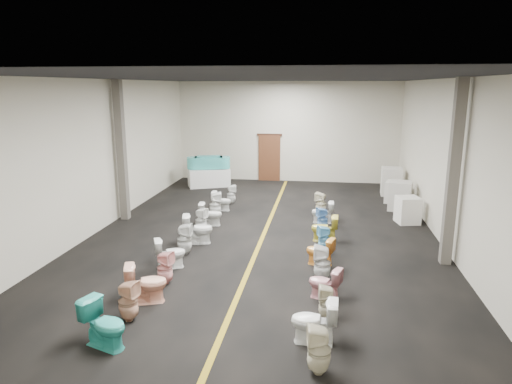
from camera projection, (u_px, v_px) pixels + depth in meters
The scene contains 40 objects.
floor at pixel (264, 235), 13.48m from camera, with size 16.00×16.00×0.00m, color black.
ceiling at pixel (264, 78), 12.46m from camera, with size 16.00×16.00×0.00m, color black.
wall_back at pixel (287, 132), 20.67m from camera, with size 10.00×10.00×0.00m, color beige.
wall_front at pixel (172, 268), 5.27m from camera, with size 10.00×10.00×0.00m, color beige.
wall_left at pixel (99, 156), 13.69m from camera, with size 16.00×16.00×0.00m, color beige.
wall_right at pixel (448, 164), 12.24m from camera, with size 16.00×16.00×0.00m, color beige.
aisle_stripe at pixel (264, 235), 13.48m from camera, with size 0.12×15.60×0.01m, color olive.
back_door at pixel (269, 158), 21.00m from camera, with size 1.00×0.10×2.10m, color #562D19.
door_frame at pixel (270, 135), 20.77m from camera, with size 1.15×0.08×0.10m, color #331C11.
column_left at pixel (121, 151), 14.62m from camera, with size 0.25×0.25×4.50m, color #59544C.
column_right at pixel (453, 174), 10.84m from camera, with size 0.25×0.25×4.50m, color #59544C.
display_table at pixel (209, 177), 19.92m from camera, with size 1.75×0.87×0.78m, color white.
bathtub at pixel (209, 162), 19.76m from camera, with size 1.82×0.95×0.55m.
appliance_crate_a at pixel (408, 210), 14.57m from camera, with size 0.66×0.66×0.85m, color white.
appliance_crate_b at pixel (400, 196), 16.08m from camera, with size 0.75×0.75×1.02m, color beige.
appliance_crate_c at pixel (396, 192), 17.13m from camera, with size 0.71×0.71×0.80m, color silver.
appliance_crate_d at pixel (391, 181), 18.29m from camera, with size 0.78×0.78×1.11m, color silver.
toilet_left_0 at pixel (105, 324), 7.62m from camera, with size 0.46×0.81×0.83m, color teal.
toilet_left_1 at pixel (128, 301), 8.46m from camera, with size 0.36×0.37×0.80m, color tan.
toilet_left_2 at pixel (146, 283), 9.20m from camera, with size 0.46×0.81×0.83m, color #FFB696.
toilet_left_3 at pixel (165, 268), 10.06m from camera, with size 0.34×0.35×0.76m, color #F2A8A6.
toilet_left_4 at pixel (170, 253), 10.97m from camera, with size 0.41×0.72×0.74m, color white.
toilet_left_5 at pixel (185, 239), 11.83m from camera, with size 0.37×0.38×0.83m, color silver.
toilet_left_6 at pixel (198, 229), 12.68m from camera, with size 0.46×0.81×0.83m, color white.
toilet_left_7 at pixel (201, 220), 13.62m from camera, with size 0.34×0.35×0.75m, color white.
toilet_left_8 at pixel (211, 214), 14.33m from camera, with size 0.41×0.71×0.73m, color silver.
toilet_left_9 at pixel (215, 205), 15.21m from camera, with size 0.39×0.39×0.86m, color white.
toilet_left_10 at pixel (222, 201), 16.05m from camera, with size 0.38×0.67×0.68m, color silver.
toilet_left_11 at pixel (231, 194), 16.96m from camera, with size 0.32×0.33×0.71m, color white.
toilet_right_0 at pixel (319, 350), 6.89m from camera, with size 0.36×0.37×0.80m, color beige.
toilet_right_1 at pixel (314, 322), 7.73m from camera, with size 0.45×0.78×0.80m, color white.
toilet_right_2 at pixel (327, 303), 8.53m from camera, with size 0.31×0.31×0.68m, color beige.
toilet_right_3 at pixel (325, 283), 9.36m from camera, with size 0.39×0.68×0.69m, color pink.
toilet_right_4 at pixel (322, 263), 10.22m from camera, with size 0.38×0.38×0.83m, color silver.
toilet_right_5 at pixel (320, 251), 11.14m from camera, with size 0.39×0.69×0.70m, color orange.
toilet_right_6 at pixel (324, 239), 11.98m from camera, with size 0.33×0.34×0.73m, color #6DBEE5.
toilet_right_7 at pixel (324, 228), 12.85m from camera, with size 0.42×0.74×0.75m, color gold.
toilet_right_8 at pixel (322, 219), 13.74m from camera, with size 0.33×0.34×0.74m, color #69A0DC.
toilet_right_9 at pixel (323, 212), 14.60m from camera, with size 0.39×0.69×0.70m, color white.
toilet_right_10 at pixel (321, 204), 15.42m from camera, with size 0.36×0.37×0.80m, color beige.
Camera 1 is at (1.69, -12.73, 4.30)m, focal length 32.00 mm.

